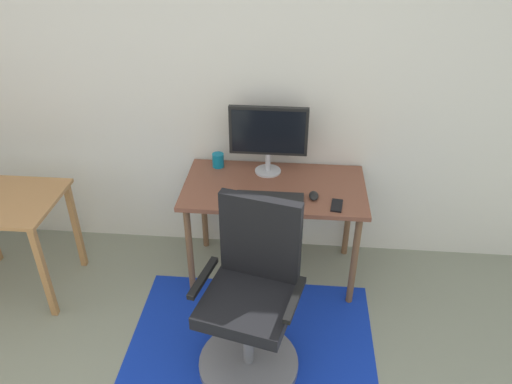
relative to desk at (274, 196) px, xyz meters
name	(u,v)px	position (x,y,z in m)	size (l,w,h in m)	color
wall_back	(285,84)	(0.03, 0.39, 0.65)	(6.00, 0.10, 2.60)	silver
area_rug	(250,352)	(-0.09, -0.76, -0.65)	(1.51, 1.27, 0.01)	#102DA4
desk	(274,196)	(0.00, 0.00, 0.00)	(1.20, 0.65, 0.74)	brown
monitor	(268,134)	(-0.06, 0.18, 0.37)	(0.52, 0.18, 0.48)	#B2B2B7
keyboard	(270,198)	(-0.02, -0.17, 0.09)	(0.43, 0.13, 0.02)	black
computer_mouse	(314,196)	(0.26, -0.13, 0.10)	(0.06, 0.10, 0.03)	black
coffee_cup	(218,160)	(-0.41, 0.23, 0.13)	(0.08, 0.08, 0.10)	#0E6C8D
cell_phone	(337,205)	(0.40, -0.21, 0.09)	(0.07, 0.14, 0.01)	black
office_chair	(251,308)	(-0.08, -0.81, -0.23)	(0.62, 0.59, 1.06)	slate
side_table	(3,214)	(-1.75, -0.30, -0.04)	(0.75, 0.59, 0.73)	#A57243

